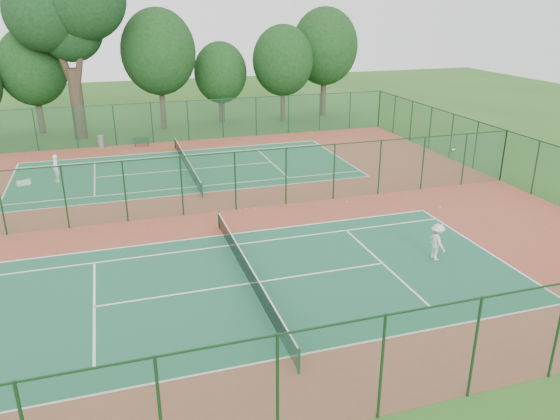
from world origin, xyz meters
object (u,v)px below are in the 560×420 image
Objects in this scene: player_near at (437,242)px; player_far at (56,168)px; trash_bin at (101,142)px; bench at (141,141)px; big_tree at (67,10)px; kit_bag at (24,183)px.

player_far reaches higher than player_near.
bench is (3.23, -0.53, -0.10)m from trash_bin.
big_tree is (1.39, 12.96, 9.82)m from player_far.
player_far is at bearing -96.14° from big_tree.
big_tree is at bearing 54.73° from kit_bag.
kit_bag is (-5.04, -8.88, -0.35)m from trash_bin.
trash_bin is at bearing 178.86° from bench.
big_tree reaches higher than player_near.
trash_bin is 3.28m from bench.
bench is (-11.58, 26.42, -0.49)m from player_near.
big_tree reaches higher than trash_bin.
bench is at bearing -44.69° from big_tree.
big_tree reaches higher than player_far.
kit_bag is 0.05× the size of big_tree.
big_tree is (-4.78, 4.73, 10.35)m from bench.
trash_bin is 0.76× the size of bench.
player_near is 26.87m from kit_bag.
player_far reaches higher than kit_bag.
trash_bin reaches higher than kit_bag.
bench is at bearing -9.39° from trash_bin.
trash_bin is 10.21m from kit_bag.
kit_bag is at bearing -126.54° from bench.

